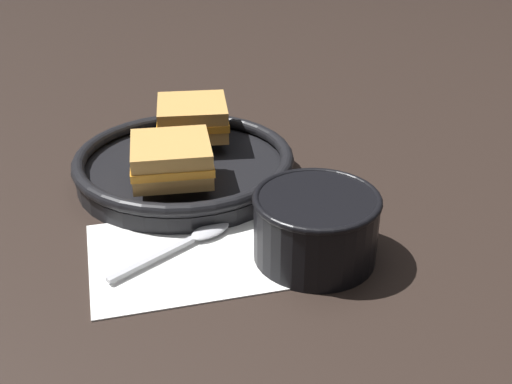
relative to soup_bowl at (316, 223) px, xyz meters
name	(u,v)px	position (x,y,z in m)	size (l,w,h in m)	color
ground_plane	(255,222)	(-0.05, 0.09, -0.04)	(4.00, 4.00, 0.00)	black
napkin	(185,254)	(-0.14, 0.02, -0.04)	(0.23, 0.20, 0.00)	white
soup_bowl	(316,223)	(0.00, 0.00, 0.00)	(0.14, 0.14, 0.08)	black
spoon	(195,238)	(-0.13, 0.05, -0.04)	(0.15, 0.11, 0.01)	#B7B7BC
skillet	(184,166)	(-0.13, 0.21, -0.02)	(0.30, 0.30, 0.04)	black
sandwich_near_left	(192,118)	(-0.12, 0.28, 0.02)	(0.10, 0.11, 0.05)	#C18E47
sandwich_near_right	(171,159)	(-0.15, 0.15, 0.02)	(0.10, 0.10, 0.05)	#C18E47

